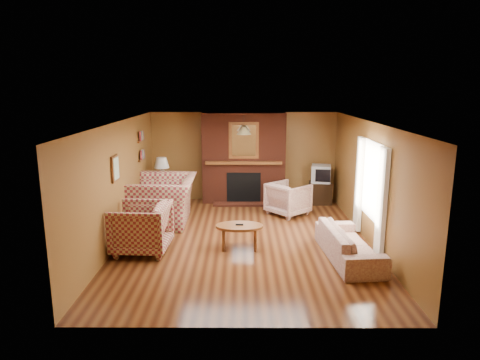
{
  "coord_description": "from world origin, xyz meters",
  "views": [
    {
      "loc": [
        -0.05,
        -8.28,
        3.1
      ],
      "look_at": [
        -0.09,
        0.6,
        1.13
      ],
      "focal_mm": 32.0,
      "sensor_mm": 36.0,
      "label": 1
    }
  ],
  "objects_px": {
    "fireplace": "(244,159)",
    "plaid_armchair": "(141,228)",
    "side_table": "(163,194)",
    "plaid_loveseat": "(163,200)",
    "floral_armchair": "(288,199)",
    "crt_tv": "(321,174)",
    "table_lamp": "(162,168)",
    "floral_sofa": "(349,244)",
    "tv_stand": "(320,193)",
    "coffee_table": "(239,228)"
  },
  "relations": [
    {
      "from": "floral_sofa",
      "to": "side_table",
      "type": "xyz_separation_m",
      "value": [
        -4.0,
        3.4,
        0.05
      ]
    },
    {
      "from": "plaid_armchair",
      "to": "tv_stand",
      "type": "bearing_deg",
      "value": 133.53
    },
    {
      "from": "floral_armchair",
      "to": "table_lamp",
      "type": "bearing_deg",
      "value": 36.92
    },
    {
      "from": "plaid_armchair",
      "to": "table_lamp",
      "type": "relative_size",
      "value": 1.64
    },
    {
      "from": "side_table",
      "to": "floral_sofa",
      "type": "bearing_deg",
      "value": -40.37
    },
    {
      "from": "fireplace",
      "to": "table_lamp",
      "type": "height_order",
      "value": "fireplace"
    },
    {
      "from": "floral_armchair",
      "to": "crt_tv",
      "type": "bearing_deg",
      "value": -85.37
    },
    {
      "from": "coffee_table",
      "to": "plaid_loveseat",
      "type": "bearing_deg",
      "value": 137.55
    },
    {
      "from": "floral_sofa",
      "to": "coffee_table",
      "type": "xyz_separation_m",
      "value": [
        -2.0,
        0.5,
        0.13
      ]
    },
    {
      "from": "table_lamp",
      "to": "side_table",
      "type": "bearing_deg",
      "value": 90.0
    },
    {
      "from": "coffee_table",
      "to": "table_lamp",
      "type": "relative_size",
      "value": 1.45
    },
    {
      "from": "fireplace",
      "to": "plaid_armchair",
      "type": "height_order",
      "value": "fireplace"
    },
    {
      "from": "floral_sofa",
      "to": "tv_stand",
      "type": "distance_m",
      "value": 3.75
    },
    {
      "from": "plaid_loveseat",
      "to": "tv_stand",
      "type": "distance_m",
      "value": 4.24
    },
    {
      "from": "side_table",
      "to": "table_lamp",
      "type": "bearing_deg",
      "value": -90.0
    },
    {
      "from": "floral_sofa",
      "to": "table_lamp",
      "type": "relative_size",
      "value": 3.12
    },
    {
      "from": "fireplace",
      "to": "plaid_armchair",
      "type": "xyz_separation_m",
      "value": [
        -1.95,
        -3.61,
        -0.71
      ]
    },
    {
      "from": "floral_sofa",
      "to": "tv_stand",
      "type": "bearing_deg",
      "value": -6.71
    },
    {
      "from": "side_table",
      "to": "plaid_loveseat",
      "type": "bearing_deg",
      "value": -79.07
    },
    {
      "from": "plaid_loveseat",
      "to": "floral_sofa",
      "type": "bearing_deg",
      "value": 60.06
    },
    {
      "from": "floral_sofa",
      "to": "table_lamp",
      "type": "distance_m",
      "value": 5.3
    },
    {
      "from": "floral_armchair",
      "to": "plaid_armchair",
      "type": "bearing_deg",
      "value": 87.14
    },
    {
      "from": "plaid_loveseat",
      "to": "tv_stand",
      "type": "relative_size",
      "value": 2.79
    },
    {
      "from": "coffee_table",
      "to": "table_lamp",
      "type": "xyz_separation_m",
      "value": [
        -2.0,
        2.9,
        0.61
      ]
    },
    {
      "from": "floral_sofa",
      "to": "crt_tv",
      "type": "xyz_separation_m",
      "value": [
        0.15,
        3.74,
        0.52
      ]
    },
    {
      "from": "side_table",
      "to": "tv_stand",
      "type": "relative_size",
      "value": 1.15
    },
    {
      "from": "side_table",
      "to": "crt_tv",
      "type": "xyz_separation_m",
      "value": [
        4.15,
        0.34,
        0.48
      ]
    },
    {
      "from": "plaid_armchair",
      "to": "table_lamp",
      "type": "distance_m",
      "value": 3.13
    },
    {
      "from": "crt_tv",
      "to": "tv_stand",
      "type": "bearing_deg",
      "value": 90.0
    },
    {
      "from": "plaid_loveseat",
      "to": "table_lamp",
      "type": "height_order",
      "value": "table_lamp"
    },
    {
      "from": "plaid_loveseat",
      "to": "crt_tv",
      "type": "bearing_deg",
      "value": 112.17
    },
    {
      "from": "fireplace",
      "to": "table_lamp",
      "type": "distance_m",
      "value": 2.17
    },
    {
      "from": "plaid_loveseat",
      "to": "floral_sofa",
      "type": "distance_m",
      "value": 4.31
    },
    {
      "from": "tv_stand",
      "to": "side_table",
      "type": "bearing_deg",
      "value": -177.99
    },
    {
      "from": "plaid_armchair",
      "to": "floral_sofa",
      "type": "xyz_separation_m",
      "value": [
        3.85,
        -0.32,
        -0.18
      ]
    },
    {
      "from": "plaid_loveseat",
      "to": "side_table",
      "type": "distance_m",
      "value": 1.33
    },
    {
      "from": "plaid_armchair",
      "to": "side_table",
      "type": "height_order",
      "value": "plaid_armchair"
    },
    {
      "from": "plaid_armchair",
      "to": "floral_sofa",
      "type": "height_order",
      "value": "plaid_armchair"
    },
    {
      "from": "fireplace",
      "to": "coffee_table",
      "type": "bearing_deg",
      "value": -91.59
    },
    {
      "from": "floral_sofa",
      "to": "tv_stand",
      "type": "height_order",
      "value": "tv_stand"
    },
    {
      "from": "crt_tv",
      "to": "table_lamp",
      "type": "bearing_deg",
      "value": -175.26
    },
    {
      "from": "plaid_loveseat",
      "to": "side_table",
      "type": "height_order",
      "value": "plaid_loveseat"
    },
    {
      "from": "floral_sofa",
      "to": "crt_tv",
      "type": "distance_m",
      "value": 3.78
    },
    {
      "from": "table_lamp",
      "to": "tv_stand",
      "type": "distance_m",
      "value": 4.23
    },
    {
      "from": "floral_armchair",
      "to": "crt_tv",
      "type": "relative_size",
      "value": 1.51
    },
    {
      "from": "plaid_loveseat",
      "to": "table_lamp",
      "type": "bearing_deg",
      "value": -169.69
    },
    {
      "from": "side_table",
      "to": "tv_stand",
      "type": "bearing_deg",
      "value": 4.82
    },
    {
      "from": "table_lamp",
      "to": "floral_sofa",
      "type": "bearing_deg",
      "value": -40.37
    },
    {
      "from": "side_table",
      "to": "coffee_table",
      "type": "bearing_deg",
      "value": -55.34
    },
    {
      "from": "fireplace",
      "to": "coffee_table",
      "type": "distance_m",
      "value": 3.52
    }
  ]
}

